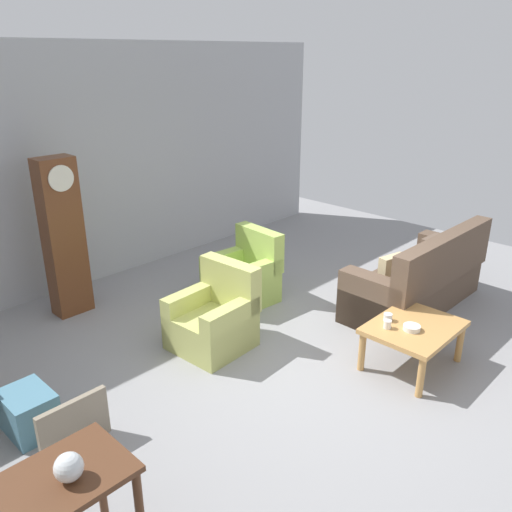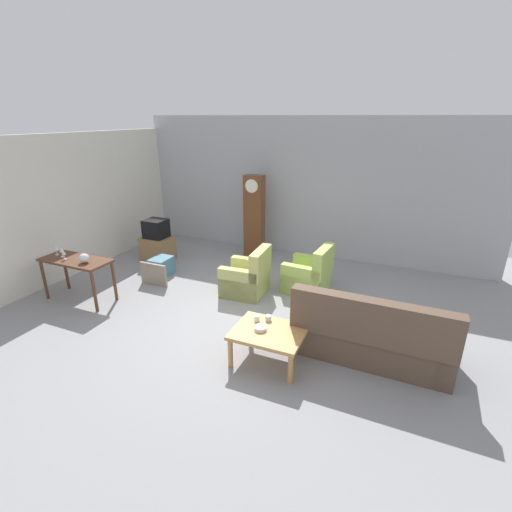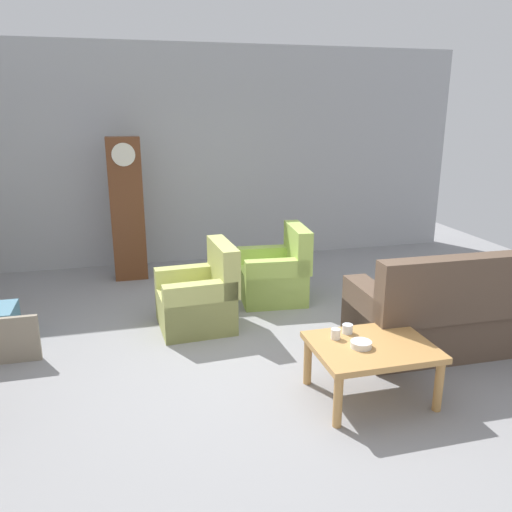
{
  "view_description": "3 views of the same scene",
  "coord_description": "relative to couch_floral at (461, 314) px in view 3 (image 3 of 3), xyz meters",
  "views": [
    {
      "loc": [
        -3.7,
        -2.88,
        3.05
      ],
      "look_at": [
        0.2,
        0.87,
        0.93
      ],
      "focal_mm": 36.68,
      "sensor_mm": 36.0,
      "label": 1
    },
    {
      "loc": [
        2.33,
        -4.83,
        3.18
      ],
      "look_at": [
        -0.15,
        0.89,
        0.82
      ],
      "focal_mm": 26.02,
      "sensor_mm": 36.0,
      "label": 2
    },
    {
      "loc": [
        -1.08,
        -4.21,
        2.3
      ],
      "look_at": [
        0.23,
        0.83,
        0.79
      ],
      "focal_mm": 35.9,
      "sensor_mm": 36.0,
      "label": 3
    }
  ],
  "objects": [
    {
      "name": "garage_door_wall",
      "position": [
        -2.05,
        3.79,
        1.25
      ],
      "size": [
        8.4,
        0.16,
        3.2
      ],
      "primitive_type": "cube",
      "color": "#ADAFB5",
      "rests_on": "ground_plane"
    },
    {
      "name": "ground_plane",
      "position": [
        -2.05,
        0.19,
        -0.35
      ],
      "size": [
        10.4,
        10.4,
        0.0
      ],
      "primitive_type": "plane",
      "color": "gray"
    },
    {
      "name": "cup_white_porcelain",
      "position": [
        -1.52,
        -0.44,
        0.16
      ],
      "size": [
        0.08,
        0.08,
        0.09
      ],
      "primitive_type": "cylinder",
      "color": "white",
      "rests_on": "coffee_table_wood"
    },
    {
      "name": "bowl_white_stacked",
      "position": [
        -1.38,
        -0.64,
        0.15
      ],
      "size": [
        0.17,
        0.17,
        0.05
      ],
      "primitive_type": "cylinder",
      "color": "white",
      "rests_on": "coffee_table_wood"
    },
    {
      "name": "armchair_olive_near",
      "position": [
        -2.41,
        1.16,
        -0.05
      ],
      "size": [
        0.83,
        0.8,
        0.92
      ],
      "color": "#B7BC66",
      "rests_on": "ground_plane"
    },
    {
      "name": "armchair_olive_far",
      "position": [
        -1.37,
        1.74,
        -0.05
      ],
      "size": [
        0.85,
        0.82,
        0.92
      ],
      "color": "#ADCD5C",
      "rests_on": "ground_plane"
    },
    {
      "name": "coffee_table_wood",
      "position": [
        -1.27,
        -0.61,
        0.05
      ],
      "size": [
        0.96,
        0.76,
        0.47
      ],
      "color": "tan",
      "rests_on": "ground_plane"
    },
    {
      "name": "framed_picture_leaning",
      "position": [
        -4.28,
        0.76,
        -0.13
      ],
      "size": [
        0.6,
        0.05,
        0.45
      ],
      "primitive_type": "cube",
      "color": "gray",
      "rests_on": "ground_plane"
    },
    {
      "name": "grandfather_clock",
      "position": [
        -3.1,
        3.06,
        0.62
      ],
      "size": [
        0.44,
        0.3,
        1.94
      ],
      "color": "brown",
      "rests_on": "ground_plane"
    },
    {
      "name": "couch_floral",
      "position": [
        0.0,
        0.0,
        0.0
      ],
      "size": [
        2.11,
        0.91,
        1.04
      ],
      "color": "brown",
      "rests_on": "ground_plane"
    },
    {
      "name": "cup_blue_rimmed",
      "position": [
        -1.38,
        -0.37,
        0.16
      ],
      "size": [
        0.09,
        0.09,
        0.08
      ],
      "primitive_type": "cylinder",
      "color": "silver",
      "rests_on": "coffee_table_wood"
    }
  ]
}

